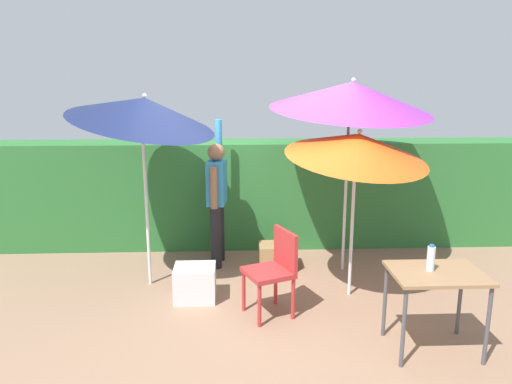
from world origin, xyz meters
name	(u,v)px	position (x,y,z in m)	size (l,w,h in m)	color
ground_plane	(257,290)	(0.00, 0.00, 0.00)	(24.00, 24.00, 0.00)	#937056
hedge_row	(252,193)	(0.00, 1.69, 0.76)	(8.00, 0.70, 1.52)	#2D7033
umbrella_rainbow	(143,111)	(-1.25, 0.27, 2.05)	(1.71, 1.67, 2.44)	silver
umbrella_orange	(351,96)	(1.15, 0.60, 2.19)	(1.96, 1.97, 2.51)	silver
umbrella_yellow	(357,146)	(1.06, -0.15, 1.70)	(1.56, 1.55, 2.00)	silver
person_vendor	(217,195)	(-0.48, 0.86, 0.93)	(0.26, 0.56, 1.88)	black
chair_plastic	(274,267)	(0.15, -0.57, 0.51)	(0.58, 0.58, 0.89)	#B72D2D
cooler_box	(195,283)	(-0.70, -0.20, 0.19)	(0.45, 0.38, 0.38)	silver
crate_cardboard	(277,256)	(0.29, 0.67, 0.16)	(0.46, 0.35, 0.32)	#9E7A4C
folding_table	(436,282)	(1.52, -1.33, 0.66)	(0.80, 0.60, 0.75)	#4C4C51
bottle_water	(431,258)	(1.46, -1.30, 0.86)	(0.07, 0.07, 0.24)	silver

